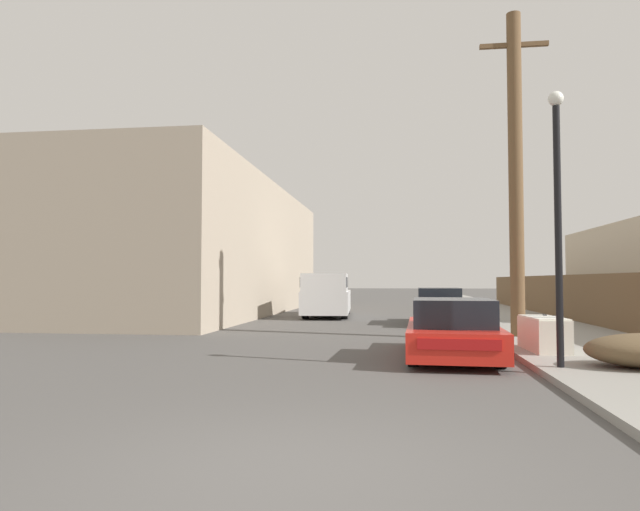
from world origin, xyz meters
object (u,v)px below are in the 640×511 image
object	(u,v)px
car_parked_mid	(439,307)
utility_pole	(516,170)
discarded_fridge	(544,334)
pickup_truck	(327,296)
street_lamp	(558,206)
parked_sports_car_red	(452,331)

from	to	relation	value
car_parked_mid	utility_pole	xyz separation A→B (m)	(1.67, -5.58, 3.93)
discarded_fridge	pickup_truck	distance (m)	13.57
car_parked_mid	utility_pole	bearing A→B (deg)	-71.78
discarded_fridge	car_parked_mid	size ratio (longest dim) A/B	0.37
discarded_fridge	utility_pole	size ratio (longest dim) A/B	0.20
discarded_fridge	street_lamp	distance (m)	3.36
utility_pole	street_lamp	distance (m)	5.80
street_lamp	discarded_fridge	bearing A→B (deg)	82.79
parked_sports_car_red	utility_pole	bearing A→B (deg)	63.16
discarded_fridge	car_parked_mid	distance (m)	8.91
discarded_fridge	parked_sports_car_red	xyz separation A→B (m)	(-1.92, -0.50, 0.09)
car_parked_mid	utility_pole	distance (m)	7.03
car_parked_mid	utility_pole	world-z (taller)	utility_pole
pickup_truck	utility_pole	distance (m)	11.46
parked_sports_car_red	car_parked_mid	world-z (taller)	car_parked_mid
pickup_truck	discarded_fridge	bearing A→B (deg)	113.06
parked_sports_car_red	street_lamp	xyz separation A→B (m)	(1.63, -1.85, 2.31)
parked_sports_car_red	pickup_truck	distance (m)	13.29
pickup_truck	utility_pole	size ratio (longest dim) A/B	0.68
parked_sports_car_red	discarded_fridge	bearing A→B (deg)	16.68
discarded_fridge	utility_pole	xyz separation A→B (m)	(0.12, 3.19, 4.07)
discarded_fridge	car_parked_mid	xyz separation A→B (m)	(-1.55, 8.77, 0.14)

